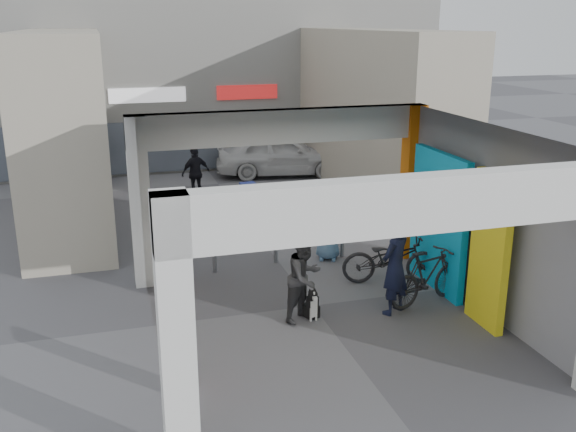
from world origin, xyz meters
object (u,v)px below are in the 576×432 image
object	(u,v)px
produce_stand	(179,220)
bicycle_front	(391,259)
man_elderly	(328,229)
bicycle_rear	(427,277)
white_van	(281,154)
man_crates	(196,173)
man_with_dog	(395,267)
man_back_turned	(305,277)
cafe_set	(188,224)
border_collie	(312,306)

from	to	relation	value
produce_stand	bicycle_front	distance (m)	5.93
man_elderly	bicycle_rear	xyz separation A→B (m)	(1.01, -2.81, -0.18)
man_elderly	bicycle_front	xyz separation A→B (m)	(0.78, -1.66, -0.20)
bicycle_rear	white_van	distance (m)	11.17
man_crates	bicycle_front	bearing A→B (deg)	90.97
man_with_dog	man_back_turned	world-z (taller)	man_with_dog
produce_stand	man_with_dog	size ratio (longest dim) A/B	0.70
produce_stand	man_elderly	xyz separation A→B (m)	(3.03, -2.88, 0.39)
cafe_set	bicycle_rear	distance (m)	6.59
man_elderly	bicycle_rear	bearing A→B (deg)	-48.27
man_back_turned	man_with_dog	bearing A→B (deg)	-40.47
border_collie	man_back_turned	size ratio (longest dim) A/B	0.37
man_crates	bicycle_rear	bearing A→B (deg)	89.85
produce_stand	man_crates	size ratio (longest dim) A/B	0.80
border_collie	bicycle_rear	distance (m)	2.35
produce_stand	man_elderly	distance (m)	4.20
bicycle_front	cafe_set	bearing A→B (deg)	54.67
man_crates	white_van	distance (m)	4.01
border_collie	man_with_dog	distance (m)	1.69
produce_stand	man_crates	xyz separation A→B (m)	(0.93, 3.24, 0.46)
cafe_set	man_with_dog	size ratio (longest dim) A/B	0.82
man_crates	bicycle_rear	size ratio (longest dim) A/B	0.87
man_elderly	white_van	xyz separation A→B (m)	(1.23, 8.35, 0.04)
bicycle_front	bicycle_rear	xyz separation A→B (m)	(0.23, -1.14, 0.02)
produce_stand	bicycle_front	bearing A→B (deg)	-32.68
cafe_set	man_crates	bearing A→B (deg)	78.29
produce_stand	bicycle_front	size ratio (longest dim) A/B	0.64
cafe_set	white_van	size ratio (longest dim) A/B	0.34
cafe_set	man_with_dog	world-z (taller)	man_with_dog
produce_stand	bicycle_rear	world-z (taller)	bicycle_rear
man_with_dog	man_crates	xyz separation A→B (m)	(-2.31, 9.12, -0.12)
border_collie	man_with_dog	world-z (taller)	man_with_dog
cafe_set	man_with_dog	distance (m)	6.35
bicycle_front	white_van	distance (m)	10.03
bicycle_rear	cafe_set	bearing A→B (deg)	19.64
border_collie	man_crates	world-z (taller)	man_crates
man_with_dog	bicycle_rear	size ratio (longest dim) A/B	1.00
man_back_turned	border_collie	bearing A→B (deg)	-34.92
man_back_turned	man_elderly	bearing A→B (deg)	28.62
produce_stand	man_elderly	world-z (taller)	man_elderly
border_collie	bicycle_rear	xyz separation A→B (m)	(2.33, -0.00, 0.31)
man_elderly	bicycle_front	bearing A→B (deg)	-42.87
man_with_dog	cafe_set	bearing A→B (deg)	-93.31
border_collie	man_back_turned	xyz separation A→B (m)	(-0.14, 0.00, 0.58)
man_with_dog	bicycle_rear	bearing A→B (deg)	161.39
man_with_dog	man_elderly	world-z (taller)	man_with_dog
cafe_set	man_back_turned	distance (m)	5.54
man_back_turned	man_elderly	xyz separation A→B (m)	(1.46, 2.81, -0.10)
man_elderly	man_crates	distance (m)	6.46
cafe_set	man_back_turned	bearing A→B (deg)	-75.58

